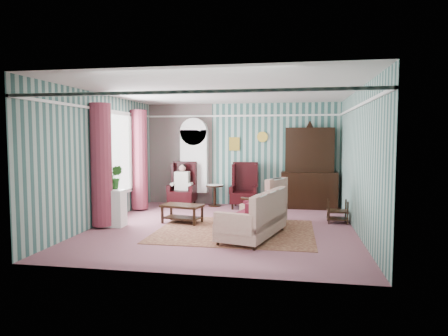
% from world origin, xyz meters
% --- Properties ---
extents(floor, '(6.00, 6.00, 0.00)m').
position_xyz_m(floor, '(0.00, 0.00, 0.00)').
color(floor, '#8C515C').
rests_on(floor, ground).
extents(room_shell, '(5.53, 6.02, 2.91)m').
position_xyz_m(room_shell, '(-0.62, 0.18, 2.01)').
color(room_shell, '#335D57').
rests_on(room_shell, ground).
extents(bookcase, '(0.80, 0.28, 2.24)m').
position_xyz_m(bookcase, '(-1.35, 2.84, 1.12)').
color(bookcase, silver).
rests_on(bookcase, floor).
extents(dresser_hutch, '(1.50, 0.56, 2.36)m').
position_xyz_m(dresser_hutch, '(1.90, 2.72, 1.18)').
color(dresser_hutch, black).
rests_on(dresser_hutch, floor).
extents(wingback_left, '(0.76, 0.80, 1.25)m').
position_xyz_m(wingback_left, '(-1.60, 2.45, 0.62)').
color(wingback_left, black).
rests_on(wingback_left, floor).
extents(wingback_right, '(0.76, 0.80, 1.25)m').
position_xyz_m(wingback_right, '(0.15, 2.45, 0.62)').
color(wingback_right, black).
rests_on(wingback_right, floor).
extents(seated_woman, '(0.44, 0.40, 1.18)m').
position_xyz_m(seated_woman, '(-1.60, 2.45, 0.59)').
color(seated_woman, white).
rests_on(seated_woman, floor).
extents(round_side_table, '(0.50, 0.50, 0.60)m').
position_xyz_m(round_side_table, '(-0.70, 2.60, 0.30)').
color(round_side_table, black).
rests_on(round_side_table, floor).
extents(nest_table, '(0.45, 0.38, 0.54)m').
position_xyz_m(nest_table, '(2.47, 0.90, 0.27)').
color(nest_table, black).
rests_on(nest_table, floor).
extents(plant_stand, '(0.55, 0.35, 0.80)m').
position_xyz_m(plant_stand, '(-2.40, -0.30, 0.40)').
color(plant_stand, white).
rests_on(plant_stand, floor).
extents(rug, '(3.20, 2.60, 0.01)m').
position_xyz_m(rug, '(0.30, -0.30, 0.01)').
color(rug, '#4A1820').
rests_on(rug, floor).
extents(sofa, '(1.42, 2.04, 1.01)m').
position_xyz_m(sofa, '(0.71, -0.74, 0.51)').
color(sofa, '#B7B08E').
rests_on(sofa, floor).
extents(floral_armchair, '(1.12, 1.14, 0.99)m').
position_xyz_m(floral_armchair, '(0.83, 0.50, 0.50)').
color(floral_armchair, beige).
rests_on(floral_armchair, floor).
extents(coffee_table, '(0.99, 0.69, 0.42)m').
position_xyz_m(coffee_table, '(-0.99, 0.30, 0.21)').
color(coffee_table, black).
rests_on(coffee_table, floor).
extents(potted_plant_a, '(0.44, 0.40, 0.46)m').
position_xyz_m(potted_plant_a, '(-2.50, -0.39, 1.03)').
color(potted_plant_a, '#1C591F').
rests_on(potted_plant_a, plant_stand).
extents(potted_plant_b, '(0.32, 0.27, 0.52)m').
position_xyz_m(potted_plant_b, '(-2.37, -0.16, 1.06)').
color(potted_plant_b, '#204F18').
rests_on(potted_plant_b, plant_stand).
extents(potted_plant_c, '(0.23, 0.23, 0.35)m').
position_xyz_m(potted_plant_c, '(-2.47, -0.25, 0.97)').
color(potted_plant_c, '#19511E').
rests_on(potted_plant_c, plant_stand).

